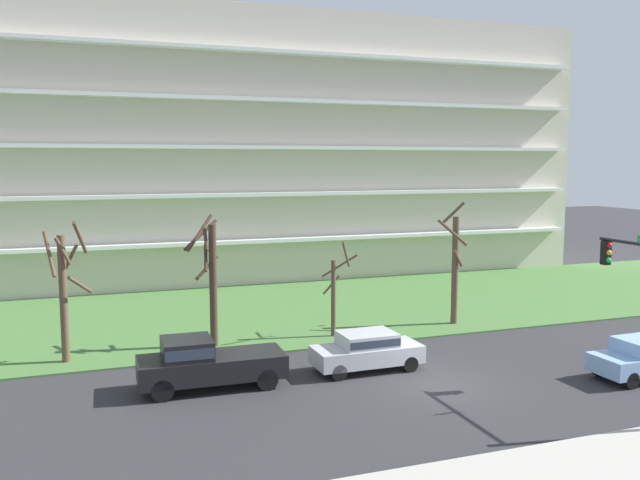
{
  "coord_description": "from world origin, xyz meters",
  "views": [
    {
      "loc": [
        -12.39,
        -21.37,
        8.39
      ],
      "look_at": [
        -2.63,
        6.0,
        4.95
      ],
      "focal_mm": 37.24,
      "sensor_mm": 36.0,
      "label": 1
    }
  ],
  "objects_px": {
    "sedan_silver_center_left": "(367,349)",
    "pickup_black_center_right": "(205,362)",
    "tree_far_left": "(65,289)",
    "tree_left": "(211,277)",
    "tree_center": "(335,292)",
    "tree_right": "(455,266)"
  },
  "relations": [
    {
      "from": "tree_center",
      "to": "tree_far_left",
      "type": "bearing_deg",
      "value": -179.09
    },
    {
      "from": "tree_far_left",
      "to": "tree_center",
      "type": "xyz_separation_m",
      "value": [
        12.02,
        0.19,
        -0.94
      ]
    },
    {
      "from": "sedan_silver_center_left",
      "to": "pickup_black_center_right",
      "type": "distance_m",
      "value": 6.53
    },
    {
      "from": "pickup_black_center_right",
      "to": "tree_far_left",
      "type": "bearing_deg",
      "value": -44.48
    },
    {
      "from": "tree_right",
      "to": "pickup_black_center_right",
      "type": "height_order",
      "value": "tree_right"
    },
    {
      "from": "tree_far_left",
      "to": "sedan_silver_center_left",
      "type": "height_order",
      "value": "tree_far_left"
    },
    {
      "from": "tree_left",
      "to": "pickup_black_center_right",
      "type": "bearing_deg",
      "value": -102.82
    },
    {
      "from": "tree_left",
      "to": "pickup_black_center_right",
      "type": "height_order",
      "value": "tree_left"
    },
    {
      "from": "tree_left",
      "to": "sedan_silver_center_left",
      "type": "xyz_separation_m",
      "value": [
        5.27,
        -5.53,
        -2.36
      ]
    },
    {
      "from": "tree_right",
      "to": "pickup_black_center_right",
      "type": "bearing_deg",
      "value": -158.53
    },
    {
      "from": "tree_right",
      "to": "sedan_silver_center_left",
      "type": "bearing_deg",
      "value": -143.2
    },
    {
      "from": "sedan_silver_center_left",
      "to": "pickup_black_center_right",
      "type": "height_order",
      "value": "pickup_black_center_right"
    },
    {
      "from": "tree_center",
      "to": "pickup_black_center_right",
      "type": "xyz_separation_m",
      "value": [
        -7.13,
        -5.23,
        -1.19
      ]
    },
    {
      "from": "sedan_silver_center_left",
      "to": "pickup_black_center_right",
      "type": "relative_size",
      "value": 0.81
    },
    {
      "from": "tree_far_left",
      "to": "tree_right",
      "type": "bearing_deg",
      "value": 1.17
    },
    {
      "from": "tree_center",
      "to": "pickup_black_center_right",
      "type": "bearing_deg",
      "value": -143.73
    },
    {
      "from": "tree_center",
      "to": "tree_right",
      "type": "relative_size",
      "value": 0.75
    },
    {
      "from": "tree_right",
      "to": "sedan_silver_center_left",
      "type": "height_order",
      "value": "tree_right"
    },
    {
      "from": "tree_far_left",
      "to": "tree_left",
      "type": "xyz_separation_m",
      "value": [
        6.15,
        0.49,
        0.09
      ]
    },
    {
      "from": "tree_far_left",
      "to": "pickup_black_center_right",
      "type": "xyz_separation_m",
      "value": [
        4.89,
        -5.04,
        -2.13
      ]
    },
    {
      "from": "pickup_black_center_right",
      "to": "tree_right",
      "type": "bearing_deg",
      "value": -157.15
    },
    {
      "from": "tree_center",
      "to": "sedan_silver_center_left",
      "type": "bearing_deg",
      "value": -96.57
    }
  ]
}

